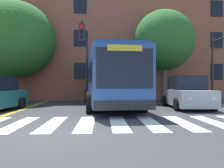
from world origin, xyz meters
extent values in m
plane|color=#38383A|center=(0.00, 0.00, 0.00)|extent=(120.00, 120.00, 0.00)
cube|color=white|center=(-1.50, 1.81, 0.00)|extent=(0.65, 3.18, 0.01)
cube|color=white|center=(-0.34, 1.79, 0.00)|extent=(0.65, 3.18, 0.01)
cube|color=white|center=(0.81, 1.76, 0.00)|extent=(0.65, 3.18, 0.01)
cube|color=white|center=(1.97, 1.73, 0.00)|extent=(0.65, 3.18, 0.01)
cube|color=white|center=(3.12, 1.70, 0.00)|extent=(0.65, 3.18, 0.01)
cube|color=white|center=(4.27, 1.67, 0.00)|extent=(0.65, 3.18, 0.01)
cube|color=white|center=(5.43, 1.64, 0.00)|extent=(0.65, 3.18, 0.01)
cube|color=gold|center=(-2.98, 15.76, 0.00)|extent=(0.12, 36.00, 0.01)
cube|color=gold|center=(-2.82, 15.76, 0.00)|extent=(0.12, 36.00, 0.01)
cube|color=#2D5699|center=(1.94, 8.04, 1.70)|extent=(3.20, 11.19, 2.65)
cube|color=black|center=(3.21, 8.12, 1.96)|extent=(0.67, 10.15, 0.95)
cube|color=black|center=(0.68, 7.96, 1.96)|extent=(0.67, 10.15, 0.95)
cube|color=black|center=(2.29, 2.51, 2.01)|extent=(2.26, 0.17, 1.59)
cube|color=yellow|center=(2.29, 2.51, 2.81)|extent=(1.38, 0.12, 0.24)
cube|color=#232326|center=(2.30, 2.48, 0.55)|extent=(2.46, 0.26, 0.36)
cube|color=#294E89|center=(1.94, 8.04, 3.10)|extent=(3.02, 10.74, 0.16)
cylinder|color=black|center=(3.36, 4.69, 0.51)|extent=(0.62, 1.06, 1.03)
cylinder|color=black|center=(0.96, 4.54, 0.51)|extent=(0.62, 1.06, 1.03)
cylinder|color=black|center=(2.98, 10.60, 0.51)|extent=(0.62, 1.06, 1.03)
cylinder|color=black|center=(0.59, 10.44, 0.51)|extent=(0.62, 1.06, 1.03)
cylinder|color=black|center=(-3.09, 6.79, 0.33)|extent=(0.30, 0.68, 0.66)
cube|color=#B7BABF|center=(6.42, 6.34, 0.62)|extent=(2.25, 4.42, 0.88)
cube|color=black|center=(6.43, 6.47, 1.46)|extent=(1.87, 2.19, 0.80)
cube|color=white|center=(6.79, 4.15, 0.71)|extent=(0.20, 0.06, 0.14)
cube|color=white|center=(5.67, 4.24, 0.71)|extent=(0.20, 0.06, 0.14)
cylinder|color=black|center=(7.26, 4.94, 0.33)|extent=(0.28, 0.68, 0.66)
cylinder|color=black|center=(5.34, 5.11, 0.33)|extent=(0.28, 0.68, 0.66)
cylinder|color=black|center=(7.49, 7.58, 0.33)|extent=(0.28, 0.68, 0.66)
cylinder|color=black|center=(5.57, 7.75, 0.33)|extent=(0.28, 0.68, 0.66)
cube|color=black|center=(2.62, 16.16, 0.76)|extent=(2.03, 5.02, 1.09)
cube|color=black|center=(2.62, 16.21, 1.79)|extent=(1.82, 3.11, 0.96)
cube|color=white|center=(3.23, 13.64, 0.87)|extent=(0.20, 0.04, 0.14)
cube|color=white|center=(2.03, 13.64, 0.87)|extent=(0.20, 0.04, 0.14)
cylinder|color=black|center=(3.65, 14.62, 0.38)|extent=(0.22, 0.76, 0.76)
cylinder|color=black|center=(1.60, 14.61, 0.38)|extent=(0.22, 0.76, 0.76)
cylinder|color=black|center=(3.64, 17.72, 0.38)|extent=(0.22, 0.76, 0.76)
cylinder|color=black|center=(1.58, 17.71, 0.38)|extent=(0.22, 0.76, 0.76)
cylinder|color=#28282D|center=(9.61, 9.37, 2.40)|extent=(0.16, 0.16, 4.81)
cylinder|color=#28282D|center=(0.48, 10.13, 2.64)|extent=(0.16, 0.16, 5.29)
cylinder|color=#28282D|center=(0.41, 8.27, 4.94)|extent=(0.25, 3.73, 0.11)
cube|color=#28282D|center=(0.35, 6.55, 4.34)|extent=(0.35, 0.29, 1.00)
cylinder|color=red|center=(0.34, 6.40, 4.64)|extent=(0.22, 0.04, 0.22)
cylinder|color=black|center=(0.34, 6.40, 4.34)|extent=(0.22, 0.04, 0.22)
cylinder|color=black|center=(0.34, 6.40, 4.04)|extent=(0.22, 0.04, 0.22)
cylinder|color=brown|center=(6.46, 10.85, 1.41)|extent=(0.46, 0.46, 2.82)
ellipsoid|color=#2D6B28|center=(6.46, 10.85, 4.83)|extent=(6.43, 6.59, 4.71)
cylinder|color=brown|center=(-5.09, 11.54, 1.19)|extent=(0.53, 0.53, 2.38)
ellipsoid|color=#2D6B28|center=(-5.09, 11.54, 4.89)|extent=(6.81, 6.44, 5.90)
cube|color=#9E5642|center=(-0.20, 15.75, 5.01)|extent=(30.06, 6.10, 10.02)
cube|color=black|center=(-0.20, 12.67, 2.51)|extent=(1.10, 0.06, 1.40)
cube|color=black|center=(11.83, 12.67, 2.51)|extent=(1.10, 0.06, 1.40)
cube|color=black|center=(-0.20, 12.67, 5.31)|extent=(1.10, 0.06, 1.40)
cube|color=black|center=(11.83, 12.67, 5.31)|extent=(1.10, 0.06, 1.40)
cube|color=black|center=(-0.20, 12.67, 8.12)|extent=(1.10, 0.06, 1.40)
cube|color=black|center=(11.83, 12.67, 8.12)|extent=(1.10, 0.06, 1.40)
camera|label=1|loc=(1.18, -5.95, 1.38)|focal=35.00mm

